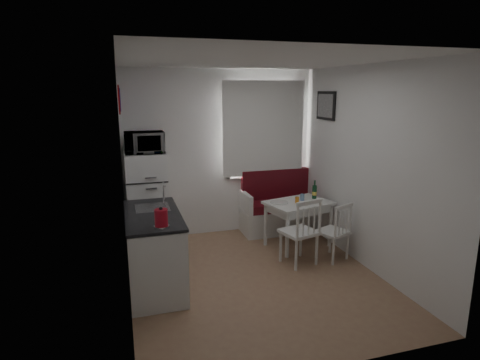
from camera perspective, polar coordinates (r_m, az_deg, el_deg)
The scene contains 22 objects.
floor at distance 5.14m, azimuth 2.14°, elevation -13.70°, with size 3.00×3.50×0.02m, color #92674D.
ceiling at distance 4.61m, azimuth 2.42°, elevation 16.64°, with size 3.00×3.50×0.02m, color white.
wall_back at distance 6.35m, azimuth -2.88°, elevation 3.81°, with size 3.00×0.02×2.60m, color white.
wall_front at distance 3.16m, azimuth 12.72°, elevation -5.81°, with size 3.00×0.02×2.60m, color white.
wall_left at distance 4.46m, azimuth -16.29°, elevation -0.57°, with size 0.02×3.50×2.60m, color white.
wall_right at distance 5.37m, azimuth 17.59°, elevation 1.57°, with size 0.02×3.50×2.60m, color white.
window at distance 6.49m, azimuth 3.21°, elevation 6.89°, with size 1.22×0.06×1.47m, color white.
curtain at distance 6.42m, azimuth 3.43°, elevation 7.27°, with size 1.35×0.02×1.50m, color white.
kitchen_counter at distance 4.87m, azimuth -12.11°, elevation -9.65°, with size 0.62×1.32×1.16m.
wall_sign at distance 5.80m, azimuth -16.74°, elevation 10.88°, with size 0.40×0.40×0.03m, color #192296.
picture_frame at distance 6.21m, azimuth 12.11°, elevation 10.30°, with size 0.04×0.52×0.42m, color black.
bench at distance 6.67m, azimuth 6.18°, elevation -4.37°, with size 1.40×0.54×1.00m.
dining_table at distance 5.95m, azimuth 8.31°, elevation -3.80°, with size 1.04×0.84×0.68m.
chair_left at distance 5.29m, azimuth 8.87°, elevation -6.37°, with size 0.52×0.51×0.49m.
chair_right at distance 5.55m, azimuth 13.49°, elevation -6.41°, with size 0.49×0.49×0.43m.
fridge at distance 5.97m, azimuth -13.07°, elevation -2.92°, with size 0.57×0.57×1.42m, color white.
microwave at distance 5.75m, azimuth -13.46°, elevation 5.20°, with size 0.54×0.36×0.30m, color white.
kettle at distance 4.18m, azimuth -11.15°, elevation -5.31°, with size 0.16×0.16×0.22m, color #A30D1C.
wine_bottle at distance 6.11m, azimuth 10.56°, elevation -1.34°, with size 0.07×0.07×0.28m, color #154324, non-canonical shape.
drinking_glass_orange at distance 5.86m, azimuth 8.11°, elevation -2.83°, with size 0.05×0.05×0.09m, color orange.
drinking_glass_blue at distance 6.00m, azimuth 8.84°, elevation -2.44°, with size 0.06×0.06×0.10m, color #7397C4.
plate at distance 5.83m, azimuth 5.58°, elevation -3.20°, with size 0.26×0.26×0.02m, color white.
Camera 1 is at (-1.50, -4.34, 2.29)m, focal length 30.00 mm.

